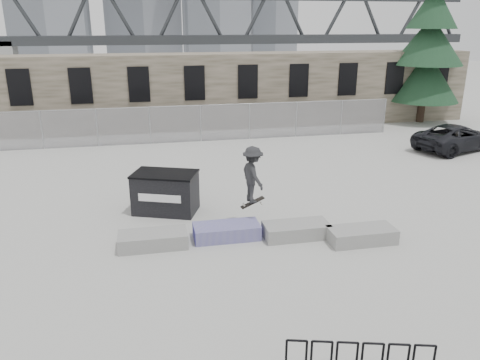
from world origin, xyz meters
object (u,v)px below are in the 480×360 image
Objects in this scene: planter_far_left at (153,239)px; suv at (456,137)px; skateboarder at (253,175)px; planter_center_left at (227,231)px; spruce_tree at (429,46)px; planter_offset at (361,234)px; dumpster at (166,192)px; planter_center_right at (296,230)px.

suv is (15.65, 8.09, 0.42)m from planter_far_left.
skateboarder reaches higher than suv.
planter_center_left is 15.61m from suv.
planter_center_left is (2.22, 0.14, 0.00)m from planter_far_left.
spruce_tree reaches higher than planter_far_left.
dumpster is (-5.61, 3.59, 0.47)m from planter_offset.
planter_far_left is 4.34m from planter_center_right.
spruce_tree is at bearing -36.59° from suv.
dumpster is (-1.69, 2.51, 0.47)m from planter_center_left.
planter_center_right is at bearing -140.75° from skateboarder.
planter_offset is at bearing -21.88° from planter_center_right.
planter_center_left is 1.91m from skateboarder.
planter_offset is at bearing -8.67° from planter_far_left.
dumpster is at bearing 143.06° from planter_center_right.
planter_center_right is 20.91m from spruce_tree.
planter_center_right is 0.42× the size of suv.
skateboarder is at bearing -135.91° from spruce_tree.
spruce_tree is at bearing 48.27° from planter_center_right.
skateboarder is (-1.17, 0.94, 1.55)m from planter_center_right.
dumpster is 16.07m from suv.
planter_offset is 20.35m from spruce_tree.
suv is 14.53m from skateboarder.
skateboarder is (2.64, -1.92, 1.07)m from dumpster.
planter_far_left is 1.00× the size of planter_offset.
planter_far_left is 1.00× the size of planter_center_left.
spruce_tree is at bearing -57.77° from skateboarder.
planter_offset is 13.11m from suv.
planter_offset is at bearing -11.75° from dumpster.
planter_far_left is 1.01× the size of skateboarder.
dumpster is at bearing 123.98° from planter_center_left.
planter_center_right is 0.17× the size of spruce_tree.
planter_center_right is at bearing -2.78° from planter_far_left.
spruce_tree is (17.38, 12.36, 4.16)m from dumpster.
spruce_tree is 8.41m from suv.
spruce_tree is (17.91, 15.01, 4.64)m from planter_far_left.
skateboarder is at bearing 32.02° from planter_center_left.
suv is at bearing 36.28° from planter_center_right.
skateboarder is at bearing -15.22° from dumpster.
spruce_tree is 2.40× the size of suv.
planter_center_left is at bearing 102.16° from suv.
planter_center_right is at bearing -16.11° from dumpster.
planter_center_right is at bearing -131.73° from spruce_tree.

